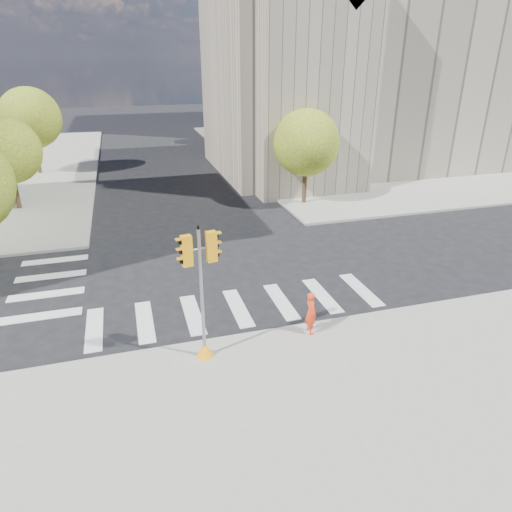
{
  "coord_description": "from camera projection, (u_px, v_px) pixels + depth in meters",
  "views": [
    {
      "loc": [
        -3.82,
        -17.19,
        9.13
      ],
      "look_at": [
        0.67,
        -1.9,
        2.1
      ],
      "focal_mm": 32.0,
      "sensor_mm": 36.0,
      "label": 1
    }
  ],
  "objects": [
    {
      "name": "lamp_near",
      "position": [
        292.0,
        125.0,
        32.27
      ],
      "size": [
        0.35,
        0.18,
        8.11
      ],
      "color": "black",
      "rests_on": "sidewalk_far_right"
    },
    {
      "name": "tree_re_near",
      "position": [
        306.0,
        143.0,
        28.84
      ],
      "size": [
        4.2,
        4.2,
        6.16
      ],
      "color": "#382616",
      "rests_on": "ground"
    },
    {
      "name": "tree_lw_far",
      "position": [
        30.0,
        118.0,
        36.29
      ],
      "size": [
        4.8,
        4.8,
        6.95
      ],
      "color": "#382616",
      "rests_on": "ground"
    },
    {
      "name": "traffic_signal",
      "position": [
        202.0,
        305.0,
        14.1
      ],
      "size": [
        1.08,
        0.56,
        4.5
      ],
      "rotation": [
        0.0,
        0.0,
        0.17
      ],
      "color": "#FBA10D",
      "rests_on": "sidewalk_near"
    },
    {
      "name": "tree_re_far",
      "position": [
        224.0,
        108.0,
        49.98
      ],
      "size": [
        4.0,
        4.0,
        5.88
      ],
      "color": "#382616",
      "rests_on": "ground"
    },
    {
      "name": "sidewalk_near",
      "position": [
        343.0,
        502.0,
        10.08
      ],
      "size": [
        30.0,
        14.0,
        0.15
      ],
      "primitive_type": "cube",
      "color": "gray",
      "rests_on": "ground"
    },
    {
      "name": "tree_re_mid",
      "position": [
        254.0,
        116.0,
        39.25
      ],
      "size": [
        4.6,
        4.6,
        6.66
      ],
      "color": "#382616",
      "rests_on": "ground"
    },
    {
      "name": "photographer",
      "position": [
        311.0,
        313.0,
        15.83
      ],
      "size": [
        0.4,
        0.59,
        1.58
      ],
      "primitive_type": "imported",
      "rotation": [
        0.0,
        0.0,
        1.61
      ],
      "color": "#F23C16",
      "rests_on": "sidewalk_near"
    },
    {
      "name": "tree_lw_mid",
      "position": [
        7.0,
        151.0,
        27.83
      ],
      "size": [
        4.0,
        4.0,
        5.77
      ],
      "color": "#382616",
      "rests_on": "ground"
    },
    {
      "name": "ground",
      "position": [
        229.0,
        285.0,
        19.76
      ],
      "size": [
        160.0,
        160.0,
        0.0
      ],
      "primitive_type": "plane",
      "color": "black",
      "rests_on": "ground"
    },
    {
      "name": "sidewalk_far_right",
      "position": [
        358.0,
        150.0,
        47.72
      ],
      "size": [
        28.0,
        40.0,
        0.15
      ],
      "primitive_type": "cube",
      "color": "gray",
      "rests_on": "ground"
    },
    {
      "name": "office_tower",
      "position": [
        321.0,
        3.0,
        56.25
      ],
      "size": [
        20.0,
        18.0,
        30.0
      ],
      "primitive_type": "cube",
      "color": "#9EA0A3",
      "rests_on": "ground"
    },
    {
      "name": "civic_building",
      "position": [
        357.0,
        80.0,
        37.64
      ],
      "size": [
        26.0,
        16.0,
        19.39
      ],
      "color": "gray",
      "rests_on": "ground"
    },
    {
      "name": "lamp_far",
      "position": [
        242.0,
        106.0,
        44.56
      ],
      "size": [
        0.35,
        0.18,
        8.11
      ],
      "color": "black",
      "rests_on": "sidewalk_far_right"
    }
  ]
}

